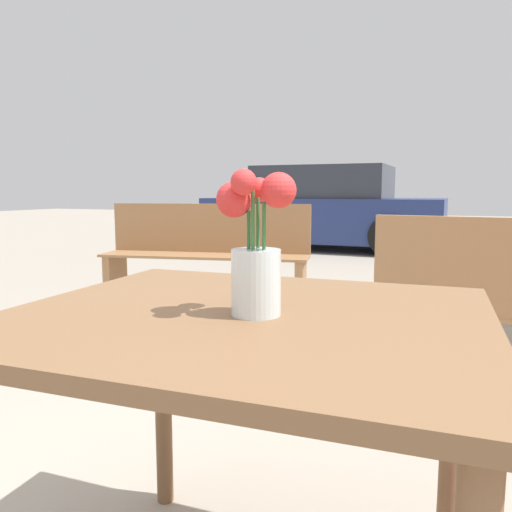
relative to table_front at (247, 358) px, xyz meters
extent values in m
cube|color=brown|center=(0.00, 0.00, 0.08)|extent=(0.97, 0.86, 0.03)
cylinder|color=brown|center=(-0.42, 0.33, -0.28)|extent=(0.05, 0.05, 0.69)
cylinder|color=brown|center=(0.39, 0.37, -0.28)|extent=(0.05, 0.05, 0.69)
cylinder|color=silver|center=(0.03, -0.02, 0.16)|extent=(0.10, 0.10, 0.13)
cylinder|color=silver|center=(0.03, -0.02, 0.14)|extent=(0.08, 0.08, 0.07)
cylinder|color=#337038|center=(0.05, -0.02, 0.21)|extent=(0.01, 0.01, 0.21)
sphere|color=red|center=(0.07, -0.02, 0.34)|extent=(0.07, 0.07, 0.07)
cylinder|color=#337038|center=(0.02, 0.00, 0.22)|extent=(0.01, 0.01, 0.22)
sphere|color=red|center=(0.02, 0.02, 0.34)|extent=(0.05, 0.05, 0.05)
cylinder|color=#337038|center=(0.01, -0.02, 0.20)|extent=(0.01, 0.01, 0.19)
sphere|color=red|center=(-0.01, -0.03, 0.32)|extent=(0.07, 0.07, 0.07)
cylinder|color=#337038|center=(0.03, -0.03, 0.22)|extent=(0.01, 0.01, 0.23)
sphere|color=red|center=(0.02, -0.06, 0.35)|extent=(0.05, 0.05, 0.05)
cube|color=#9E7047|center=(-1.51, 2.59, -0.18)|extent=(1.71, 0.69, 0.02)
cube|color=#9E7047|center=(-1.54, 2.75, 0.03)|extent=(1.64, 0.37, 0.40)
cube|color=#9E7047|center=(-0.75, 2.75, -0.40)|extent=(0.12, 0.33, 0.43)
cube|color=#9E7047|center=(-2.26, 2.44, -0.40)|extent=(0.12, 0.33, 0.43)
cube|color=#9E7047|center=(0.11, 1.48, -0.40)|extent=(0.09, 0.33, 0.43)
cube|color=navy|center=(-1.78, 7.25, -0.13)|extent=(3.83, 1.63, 0.69)
cube|color=#2D333D|center=(-1.78, 7.25, 0.48)|extent=(2.11, 1.50, 0.52)
cylinder|color=black|center=(-0.59, 8.03, -0.32)|extent=(0.60, 0.18, 0.60)
cylinder|color=black|center=(-0.59, 6.49, -0.32)|extent=(0.60, 0.18, 0.60)
cylinder|color=black|center=(-2.97, 8.02, -0.32)|extent=(0.60, 0.18, 0.60)
cylinder|color=black|center=(-2.96, 6.48, -0.32)|extent=(0.60, 0.18, 0.60)
camera|label=1|loc=(0.39, -0.89, 0.34)|focal=35.00mm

